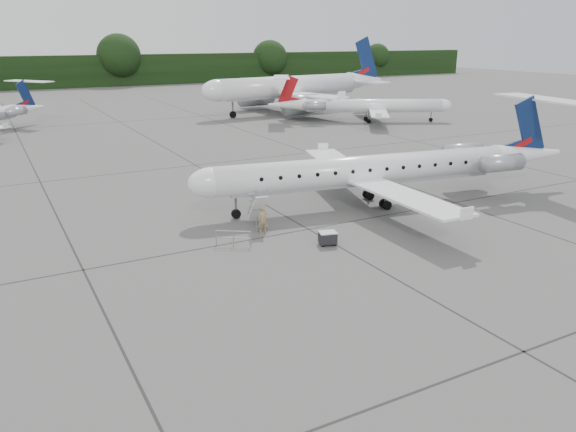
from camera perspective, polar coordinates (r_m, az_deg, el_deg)
ground at (r=36.75m, az=11.42°, el=-2.56°), size 320.00×320.00×0.00m
treeline at (r=158.06m, az=-20.85°, el=13.56°), size 260.00×4.00×8.00m
main_regional_jet at (r=43.22m, az=7.93°, el=6.07°), size 33.61×26.56×7.82m
airstair at (r=38.48m, az=-3.11°, el=0.64°), size 1.21×2.40×2.45m
passenger at (r=37.38m, az=-2.54°, el=-0.35°), size 0.73×0.53×1.86m
safety_railing at (r=35.22m, az=-5.56°, el=-2.31°), size 1.87×1.30×1.00m
baggage_cart at (r=35.43m, az=4.05°, el=-2.23°), size 1.24×1.10×0.90m
bg_narrowbody at (r=97.46m, az=0.04°, el=14.04°), size 36.99×28.42×12.39m
bg_regional_right at (r=88.14m, az=8.77°, el=11.66°), size 32.24×29.08×6.94m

